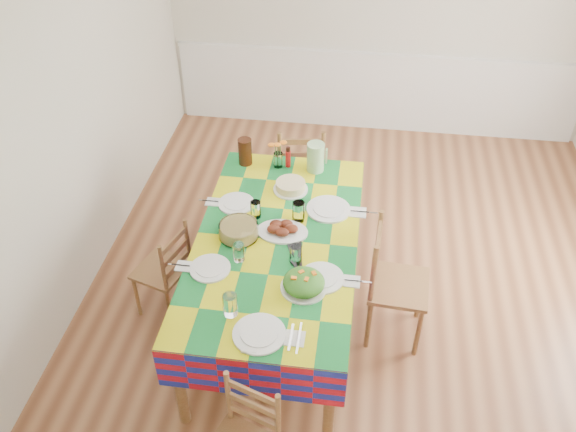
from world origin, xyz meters
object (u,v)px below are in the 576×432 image
Objects in this scene: tea_pitcher at (245,152)px; chair_far at (300,171)px; dining_table at (277,249)px; chair_left at (166,271)px; meat_platter at (282,229)px; green_pitcher at (316,157)px; chair_right at (393,285)px.

chair_far is at bearing 46.53° from tea_pitcher.
dining_table is 0.92m from chair_left.
tea_pitcher reaches higher than meat_platter.
green_pitcher is (0.18, 0.90, 0.22)m from dining_table.
green_pitcher is at bearing 102.31° from chair_far.
tea_pitcher is 0.23× the size of chair_right.
chair_far is at bearing 111.35° from green_pitcher.
green_pitcher is 0.29× the size of chair_left.
meat_platter reaches higher than chair_left.
tea_pitcher is at bearing 57.90° from chair_right.
dining_table is at bearing -101.38° from green_pitcher.
chair_right is (1.71, 0.02, 0.08)m from chair_left.
meat_platter is at bearing 88.49° from chair_right.
chair_far is at bearing 165.18° from chair_left.
chair_far is 1.17× the size of chair_left.
meat_platter is 0.37× the size of chair_right.
meat_platter reaches higher than dining_table.
dining_table is 0.94m from green_pitcher.
chair_left is at bearing -179.21° from dining_table.
dining_table is at bearing 80.65° from chair_far.
chair_far is (-0.17, 0.44, -0.46)m from green_pitcher.
chair_right is at bearing 108.28° from chair_left.
meat_platter is at bearing 113.82° from chair_left.
chair_right reaches higher than dining_table.
chair_far is (0.41, 0.43, -0.46)m from tea_pitcher.
tea_pitcher is 1.61m from chair_right.
meat_platter is 1.51× the size of green_pitcher.
meat_platter is 1.00m from chair_left.
green_pitcher is 0.25× the size of chair_far.
chair_left reaches higher than dining_table.
dining_table is at bearing 94.20° from chair_right.
chair_left is (-0.86, -0.01, -0.32)m from dining_table.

